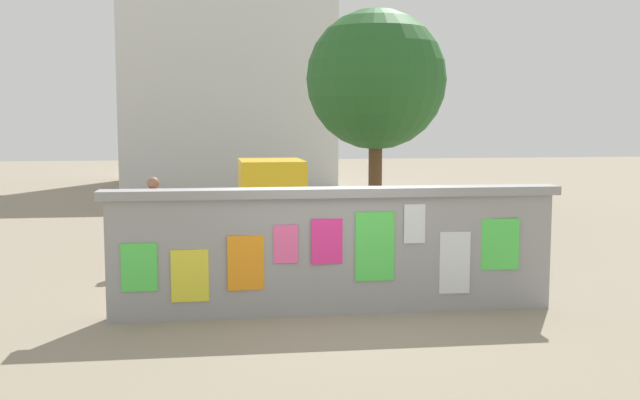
# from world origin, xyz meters

# --- Properties ---
(ground) EXTENTS (60.00, 60.00, 0.00)m
(ground) POSITION_xyz_m (0.00, 8.00, 0.00)
(ground) COLOR gray
(poster_wall) EXTENTS (6.22, 0.42, 1.72)m
(poster_wall) POSITION_xyz_m (-0.00, -0.00, 0.88)
(poster_wall) COLOR #949494
(poster_wall) RESTS_ON ground
(auto_rickshaw_truck) EXTENTS (3.63, 1.57, 1.85)m
(auto_rickshaw_truck) POSITION_xyz_m (0.44, 4.47, 0.90)
(auto_rickshaw_truck) COLOR black
(auto_rickshaw_truck) RESTS_ON ground
(motorcycle) EXTENTS (1.90, 0.56, 0.87)m
(motorcycle) POSITION_xyz_m (2.43, 1.67, 0.46)
(motorcycle) COLOR black
(motorcycle) RESTS_ON ground
(bicycle_near) EXTENTS (1.70, 0.44, 0.95)m
(bicycle_near) POSITION_xyz_m (-0.75, 1.56, 0.36)
(bicycle_near) COLOR black
(bicycle_near) RESTS_ON ground
(person_walking) EXTENTS (0.47, 0.47, 1.62)m
(person_walking) POSITION_xyz_m (-2.69, 3.50, 0.99)
(person_walking) COLOR purple
(person_walking) RESTS_ON ground
(tree_roadside) EXTENTS (3.77, 3.77, 5.55)m
(tree_roadside) POSITION_xyz_m (2.67, 10.21, 3.66)
(tree_roadside) COLOR brown
(tree_roadside) RESTS_ON ground
(building_background) EXTENTS (8.40, 5.84, 8.52)m
(building_background) POSITION_xyz_m (-1.12, 21.06, 4.28)
(building_background) COLOR silver
(building_background) RESTS_ON ground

